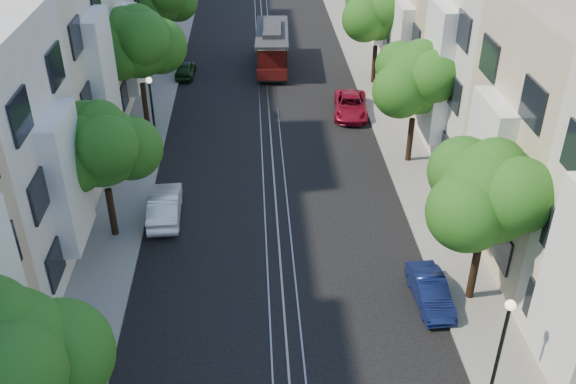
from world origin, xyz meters
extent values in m
plane|color=black|center=(0.00, 28.00, 0.00)|extent=(200.00, 200.00, 0.00)
cube|color=gray|center=(7.25, 28.00, 0.06)|extent=(2.50, 80.00, 0.12)
cube|color=gray|center=(-7.25, 28.00, 0.06)|extent=(2.50, 80.00, 0.12)
cube|color=gray|center=(-0.55, 28.00, 0.01)|extent=(0.06, 80.00, 0.02)
cube|color=gray|center=(0.00, 28.00, 0.01)|extent=(0.06, 80.00, 0.02)
cube|color=gray|center=(0.55, 28.00, 0.01)|extent=(0.06, 80.00, 0.02)
cube|color=tan|center=(0.00, 28.00, 0.00)|extent=(0.08, 80.00, 0.01)
cube|color=white|center=(8.20, 12.00, 4.20)|extent=(0.90, 3.04, 5.50)
cube|color=silver|center=(12.00, 20.00, 6.00)|extent=(7.00, 8.00, 12.00)
cube|color=white|center=(8.20, 20.00, 5.04)|extent=(0.90, 3.04, 6.60)
cube|color=#C6B28C|center=(12.00, 28.00, 4.50)|extent=(7.00, 8.00, 9.00)
cube|color=white|center=(8.20, 28.00, 3.78)|extent=(0.90, 3.04, 4.95)
cube|color=white|center=(-8.20, 12.00, 4.12)|extent=(0.90, 3.04, 5.39)
cube|color=beige|center=(-12.00, 20.00, 5.88)|extent=(7.00, 8.00, 11.76)
cube|color=white|center=(-8.20, 20.00, 4.94)|extent=(0.90, 3.04, 6.47)
cube|color=silver|center=(-12.00, 28.00, 4.41)|extent=(7.00, 8.00, 8.82)
cube|color=white|center=(-8.20, 28.00, 3.70)|extent=(0.90, 3.04, 4.85)
cube|color=white|center=(-8.20, 36.00, 4.32)|extent=(0.90, 3.04, 5.66)
cylinder|color=black|center=(7.20, 9.00, 1.34)|extent=(0.30, 0.30, 2.45)
sphere|color=#1E5A16|center=(7.20, 9.00, 4.81)|extent=(3.64, 3.64, 3.64)
sphere|color=#1E5A16|center=(8.30, 9.50, 4.41)|extent=(2.91, 2.91, 2.91)
sphere|color=#1E5A16|center=(6.25, 8.30, 4.51)|extent=(2.84, 2.84, 2.84)
sphere|color=#1E5A16|center=(7.30, 9.10, 5.71)|extent=(2.18, 2.18, 2.18)
cylinder|color=black|center=(7.20, 20.00, 1.31)|extent=(0.30, 0.30, 2.38)
sphere|color=#1E5A16|center=(7.20, 20.00, 4.68)|extent=(3.54, 3.54, 3.54)
sphere|color=#1E5A16|center=(8.30, 20.50, 4.28)|extent=(2.83, 2.83, 2.83)
sphere|color=#1E5A16|center=(6.25, 19.30, 4.38)|extent=(2.76, 2.76, 2.76)
sphere|color=#1E5A16|center=(7.30, 20.10, 5.58)|extent=(2.12, 2.12, 2.12)
cylinder|color=black|center=(7.20, 31.00, 1.38)|extent=(0.30, 0.30, 2.52)
sphere|color=#1E5A16|center=(7.20, 31.00, 4.94)|extent=(3.74, 3.74, 3.74)
sphere|color=#1E5A16|center=(8.30, 31.50, 4.54)|extent=(3.00, 3.00, 3.00)
sphere|color=#1E5A16|center=(6.25, 30.30, 4.64)|extent=(2.92, 2.92, 2.92)
sphere|color=#1E5A16|center=(-7.20, 2.00, 4.81)|extent=(3.64, 3.64, 3.64)
sphere|color=#1E5A16|center=(-6.10, 2.50, 4.41)|extent=(2.91, 2.91, 2.91)
sphere|color=#1E5A16|center=(-7.10, 2.10, 5.71)|extent=(2.18, 2.18, 2.18)
cylinder|color=black|center=(-7.20, 14.00, 1.26)|extent=(0.30, 0.30, 2.27)
sphere|color=#1E5A16|center=(-7.20, 14.00, 4.47)|extent=(3.38, 3.38, 3.38)
sphere|color=#1E5A16|center=(-6.10, 14.50, 4.07)|extent=(2.70, 2.70, 2.70)
sphere|color=#1E5A16|center=(-8.15, 13.30, 4.17)|extent=(2.64, 2.64, 2.64)
sphere|color=#1E5A16|center=(-7.10, 14.10, 5.38)|extent=(2.03, 2.03, 2.03)
cylinder|color=black|center=(-7.20, 25.00, 1.43)|extent=(0.30, 0.30, 2.62)
sphere|color=#1E5A16|center=(-7.20, 25.00, 5.14)|extent=(3.90, 3.90, 3.90)
sphere|color=#1E5A16|center=(-6.10, 25.50, 4.74)|extent=(3.12, 3.12, 3.12)
sphere|color=#1E5A16|center=(-8.15, 24.30, 4.84)|extent=(3.04, 3.04, 3.04)
sphere|color=#1E5A16|center=(-7.10, 25.10, 6.04)|extent=(2.34, 2.34, 2.34)
cylinder|color=black|center=(-7.20, 36.00, 1.31)|extent=(0.30, 0.30, 2.38)
sphere|color=#1E5A16|center=(-6.10, 36.50, 4.28)|extent=(2.83, 2.83, 2.83)
sphere|color=#1E5A16|center=(-8.15, 35.30, 4.38)|extent=(2.76, 2.76, 2.76)
cylinder|color=black|center=(6.30, 4.00, 2.12)|extent=(0.12, 0.12, 4.00)
sphere|color=#FFF2CC|center=(6.30, 4.00, 4.12)|extent=(0.32, 0.32, 0.32)
cylinder|color=black|center=(-6.30, 22.00, 2.12)|extent=(0.12, 0.12, 4.00)
sphere|color=#FFF2CC|center=(-6.30, 22.00, 4.12)|extent=(0.32, 0.32, 0.32)
cube|color=black|center=(0.50, 34.46, 0.40)|extent=(2.36, 7.21, 0.27)
cube|color=#52100D|center=(0.50, 34.46, 1.47)|extent=(2.33, 4.54, 2.14)
cube|color=beige|center=(0.50, 34.46, 2.27)|extent=(2.38, 4.59, 0.53)
cube|color=#2D2D30|center=(0.50, 34.46, 2.63)|extent=(2.54, 7.21, 0.16)
cube|color=#2D2D30|center=(0.50, 34.46, 2.85)|extent=(1.42, 4.06, 0.31)
imported|color=#0D1744|center=(5.60, 8.87, 0.54)|extent=(1.31, 3.33, 1.08)
imported|color=maroon|center=(4.96, 26.12, 0.59)|extent=(2.45, 4.45, 1.18)
imported|color=white|center=(-5.12, 15.36, 0.65)|extent=(1.52, 3.98, 1.29)
imported|color=black|center=(-5.60, 33.06, 0.53)|extent=(1.38, 3.16, 1.06)
camera|label=1|loc=(-0.89, -9.59, 16.55)|focal=40.00mm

